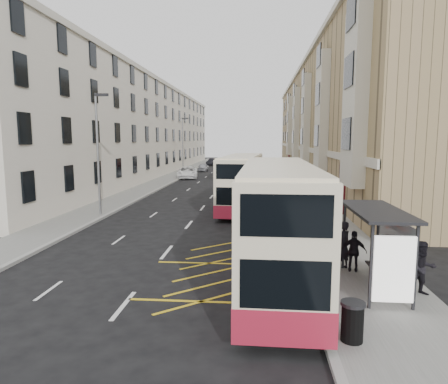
# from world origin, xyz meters

# --- Properties ---
(ground) EXTENTS (200.00, 200.00, 0.00)m
(ground) POSITION_xyz_m (0.00, 0.00, 0.00)
(ground) COLOR black
(ground) RESTS_ON ground
(pavement_right) EXTENTS (4.00, 120.00, 0.15)m
(pavement_right) POSITION_xyz_m (8.00, 30.00, 0.07)
(pavement_right) COLOR slate
(pavement_right) RESTS_ON ground
(pavement_left) EXTENTS (3.00, 120.00, 0.15)m
(pavement_left) POSITION_xyz_m (-7.50, 30.00, 0.07)
(pavement_left) COLOR slate
(pavement_left) RESTS_ON ground
(kerb_right) EXTENTS (0.25, 120.00, 0.15)m
(kerb_right) POSITION_xyz_m (6.00, 30.00, 0.07)
(kerb_right) COLOR gray
(kerb_right) RESTS_ON ground
(kerb_left) EXTENTS (0.25, 120.00, 0.15)m
(kerb_left) POSITION_xyz_m (-6.00, 30.00, 0.07)
(kerb_left) COLOR gray
(kerb_left) RESTS_ON ground
(road_markings) EXTENTS (10.00, 110.00, 0.01)m
(road_markings) POSITION_xyz_m (0.00, 45.00, 0.01)
(road_markings) COLOR silver
(road_markings) RESTS_ON ground
(terrace_right) EXTENTS (10.75, 79.00, 15.25)m
(terrace_right) POSITION_xyz_m (14.88, 45.38, 7.52)
(terrace_right) COLOR #9F845C
(terrace_right) RESTS_ON ground
(terrace_left) EXTENTS (9.18, 79.00, 13.25)m
(terrace_left) POSITION_xyz_m (-13.43, 45.50, 6.52)
(terrace_left) COLOR silver
(terrace_left) RESTS_ON ground
(bus_shelter) EXTENTS (1.65, 4.25, 2.70)m
(bus_shelter) POSITION_xyz_m (8.34, -0.39, 2.14)
(bus_shelter) COLOR black
(bus_shelter) RESTS_ON pavement_right
(guard_railing) EXTENTS (0.06, 6.56, 1.01)m
(guard_railing) POSITION_xyz_m (6.25, 5.75, 0.86)
(guard_railing) COLOR red
(guard_railing) RESTS_ON pavement_right
(street_lamp_near) EXTENTS (0.93, 0.18, 8.00)m
(street_lamp_near) POSITION_xyz_m (-6.35, 12.00, 4.64)
(street_lamp_near) COLOR gray
(street_lamp_near) RESTS_ON pavement_left
(street_lamp_far) EXTENTS (0.93, 0.18, 8.00)m
(street_lamp_far) POSITION_xyz_m (-6.35, 42.00, 4.64)
(street_lamp_far) COLOR gray
(street_lamp_far) RESTS_ON pavement_left
(double_decker_front) EXTENTS (2.62, 10.88, 4.33)m
(double_decker_front) POSITION_xyz_m (4.89, 0.65, 2.20)
(double_decker_front) COLOR beige
(double_decker_front) RESTS_ON ground
(double_decker_rear) EXTENTS (3.10, 10.25, 4.03)m
(double_decker_rear) POSITION_xyz_m (3.01, 15.34, 2.05)
(double_decker_rear) COLOR beige
(double_decker_rear) RESTS_ON ground
(litter_bin) EXTENTS (0.62, 0.62, 1.03)m
(litter_bin) POSITION_xyz_m (6.58, -3.95, 0.68)
(litter_bin) COLOR black
(litter_bin) RESTS_ON pavement_right
(pedestrian_near) EXTENTS (0.82, 0.75, 1.89)m
(pedestrian_near) POSITION_xyz_m (7.52, 1.84, 1.09)
(pedestrian_near) COLOR black
(pedestrian_near) RESTS_ON pavement_right
(pedestrian_mid) EXTENTS (0.95, 0.78, 1.79)m
(pedestrian_mid) POSITION_xyz_m (9.53, -0.69, 1.05)
(pedestrian_mid) COLOR black
(pedestrian_mid) RESTS_ON pavement_right
(pedestrian_far) EXTENTS (1.00, 0.60, 1.59)m
(pedestrian_far) POSITION_xyz_m (7.88, 1.51, 0.94)
(pedestrian_far) COLOR black
(pedestrian_far) RESTS_ON pavement_right
(white_van) EXTENTS (3.28, 5.88, 1.55)m
(white_van) POSITION_xyz_m (-5.20, 38.78, 0.78)
(white_van) COLOR white
(white_van) RESTS_ON ground
(car_silver) EXTENTS (1.55, 3.82, 1.30)m
(car_silver) POSITION_xyz_m (-4.72, 50.53, 0.65)
(car_silver) COLOR #AAABB2
(car_silver) RESTS_ON ground
(car_dark) EXTENTS (2.32, 4.27, 1.34)m
(car_dark) POSITION_xyz_m (-4.84, 65.08, 0.67)
(car_dark) COLOR black
(car_dark) RESTS_ON ground
(car_red) EXTENTS (3.68, 5.67, 1.53)m
(car_red) POSITION_xyz_m (3.67, 57.15, 0.76)
(car_red) COLOR #B02011
(car_red) RESTS_ON ground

